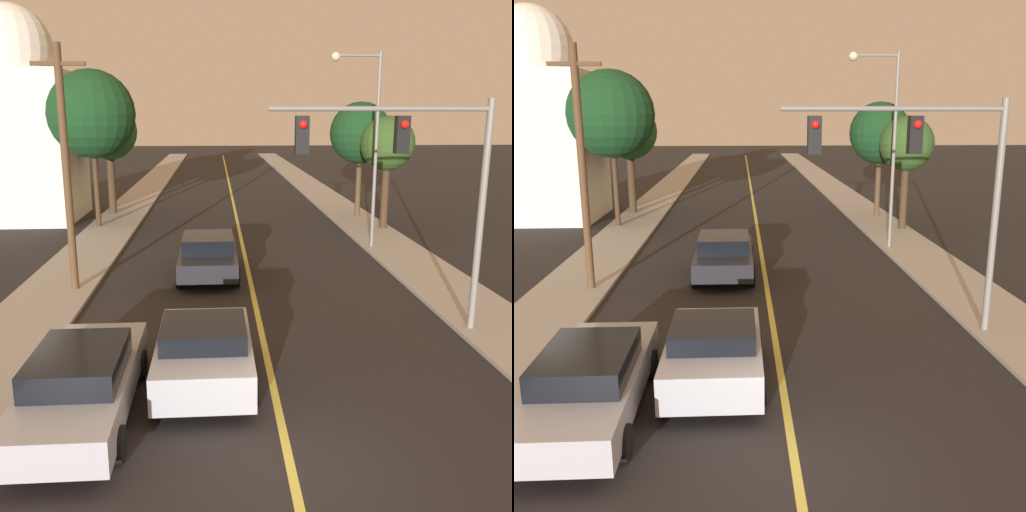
# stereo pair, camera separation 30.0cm
# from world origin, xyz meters

# --- Properties ---
(ground_plane) EXTENTS (200.00, 200.00, 0.00)m
(ground_plane) POSITION_xyz_m (0.00, 0.00, 0.00)
(ground_plane) COLOR black
(road_surface) EXTENTS (10.29, 80.00, 0.01)m
(road_surface) POSITION_xyz_m (0.00, 36.00, 0.01)
(road_surface) COLOR black
(road_surface) RESTS_ON ground
(sidewalk_left) EXTENTS (2.50, 80.00, 0.12)m
(sidewalk_left) POSITION_xyz_m (-6.40, 36.00, 0.06)
(sidewalk_left) COLOR #9E998E
(sidewalk_left) RESTS_ON ground
(sidewalk_right) EXTENTS (2.50, 80.00, 0.12)m
(sidewalk_right) POSITION_xyz_m (6.40, 36.00, 0.06)
(sidewalk_right) COLOR #9E998E
(sidewalk_right) RESTS_ON ground
(car_near_lane_front) EXTENTS (2.09, 3.83, 1.44)m
(car_near_lane_front) POSITION_xyz_m (-1.44, 3.18, 0.75)
(car_near_lane_front) COLOR #A5A8B2
(car_near_lane_front) RESTS_ON ground
(car_near_lane_second) EXTENTS (2.10, 4.74, 1.51)m
(car_near_lane_second) POSITION_xyz_m (-1.44, 11.68, 0.79)
(car_near_lane_second) COLOR black
(car_near_lane_second) RESTS_ON ground
(car_outer_lane_front) EXTENTS (1.95, 4.99, 1.43)m
(car_outer_lane_front) POSITION_xyz_m (-3.71, 1.97, 0.74)
(car_outer_lane_front) COLOR #A5A8B2
(car_outer_lane_front) RESTS_ON ground
(traffic_signal_mast) EXTENTS (5.51, 0.42, 5.88)m
(traffic_signal_mast) POSITION_xyz_m (3.73, 5.73, 4.37)
(traffic_signal_mast) COLOR slate
(traffic_signal_mast) RESTS_ON ground
(streetlamp_right) EXTENTS (2.06, 0.36, 7.92)m
(streetlamp_right) POSITION_xyz_m (5.05, 15.41, 5.15)
(streetlamp_right) COLOR slate
(streetlamp_right) RESTS_ON ground
(utility_pole_left) EXTENTS (1.60, 0.24, 7.56)m
(utility_pole_left) POSITION_xyz_m (-5.75, 10.06, 4.06)
(utility_pole_left) COLOR #513823
(utility_pole_left) RESTS_ON ground
(tree_left_near) EXTENTS (4.25, 4.25, 7.65)m
(tree_left_near) POSITION_xyz_m (-7.08, 20.89, 5.63)
(tree_left_near) COLOR #3D2B1C
(tree_left_near) RESTS_ON ground
(tree_left_far) EXTENTS (3.17, 3.17, 6.18)m
(tree_left_far) POSITION_xyz_m (-7.05, 24.95, 4.66)
(tree_left_far) COLOR #3D2B1C
(tree_left_far) RESTS_ON ground
(tree_right_near) EXTENTS (3.33, 3.33, 6.19)m
(tree_right_near) POSITION_xyz_m (6.78, 23.14, 4.62)
(tree_right_near) COLOR #4C3823
(tree_right_near) RESTS_ON ground
(tree_right_far) EXTENTS (2.62, 2.62, 5.46)m
(tree_right_far) POSITION_xyz_m (7.19, 19.43, 4.20)
(tree_right_far) COLOR #3D2B1C
(tree_right_far) RESTS_ON ground
(domed_building_left) EXTENTS (5.98, 5.98, 11.16)m
(domed_building_left) POSITION_xyz_m (-11.64, 23.93, 5.04)
(domed_building_left) COLOR silver
(domed_building_left) RESTS_ON ground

